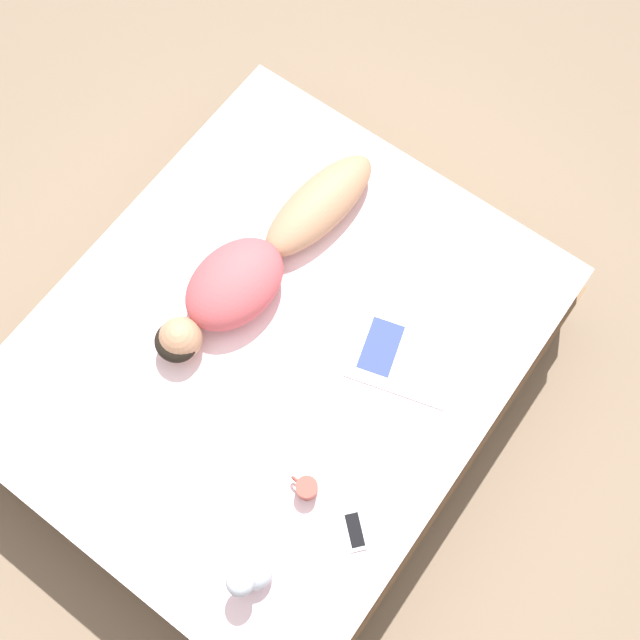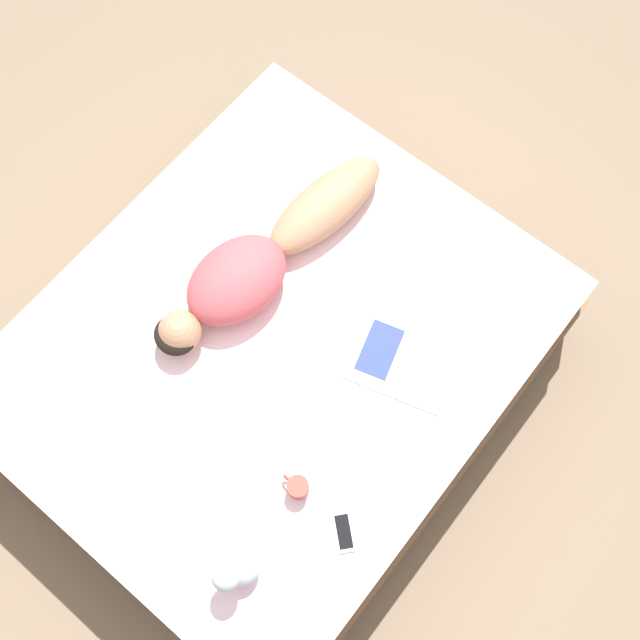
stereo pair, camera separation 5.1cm
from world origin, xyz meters
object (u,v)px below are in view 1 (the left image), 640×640
open_magazine (404,355)px  coffee_mug (306,488)px  cell_phone (355,530)px  person (260,261)px

open_magazine → coffee_mug: bearing=73.7°
coffee_mug → cell_phone: 0.23m
coffee_mug → person: bearing=-41.8°
person → open_magazine: size_ratio=2.53×
open_magazine → coffee_mug: coffee_mug is taller
person → open_magazine: (-0.69, -0.04, -0.09)m
person → cell_phone: size_ratio=8.03×
cell_phone → coffee_mug: bearing=-52.4°
person → open_magazine: person is taller
coffee_mug → cell_phone: size_ratio=0.74×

